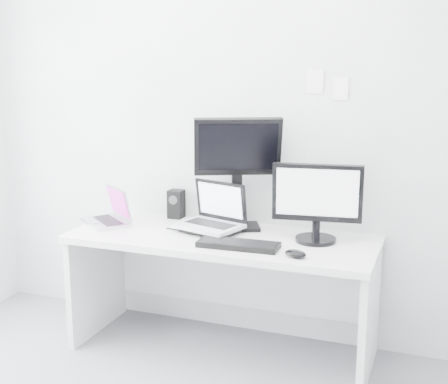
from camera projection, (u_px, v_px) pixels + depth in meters
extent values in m
plane|color=silver|center=(242.00, 125.00, 3.73)|extent=(3.60, 0.00, 3.60)
cube|color=white|center=(222.00, 294.00, 3.62)|extent=(1.80, 0.70, 0.73)
cube|color=#B8B8BD|center=(105.00, 205.00, 3.78)|extent=(0.41, 0.39, 0.24)
cube|color=black|center=(176.00, 204.00, 3.93)|extent=(0.11, 0.11, 0.18)
cube|color=#BBBDC3|center=(209.00, 208.00, 3.58)|extent=(0.44, 0.38, 0.31)
cube|color=black|center=(237.00, 172.00, 3.62)|extent=(0.55, 0.38, 0.70)
cube|color=black|center=(317.00, 202.00, 3.38)|extent=(0.53, 0.30, 0.46)
cube|color=black|center=(238.00, 245.00, 3.32)|extent=(0.46, 0.18, 0.03)
ellipsoid|color=black|center=(295.00, 254.00, 3.15)|extent=(0.14, 0.11, 0.04)
cube|color=white|center=(315.00, 81.00, 3.51)|extent=(0.10, 0.00, 0.14)
cube|color=white|center=(340.00, 89.00, 3.47)|extent=(0.09, 0.00, 0.13)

